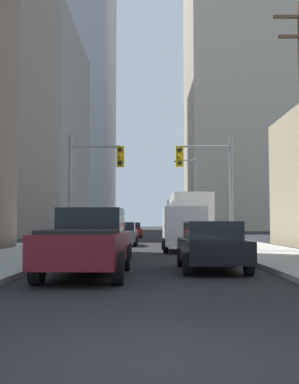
# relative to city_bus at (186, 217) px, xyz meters

# --- Properties ---
(ground_plane) EXTENTS (400.00, 400.00, 0.00)m
(ground_plane) POSITION_rel_city_bus_xyz_m (-2.70, -30.07, -1.93)
(ground_plane) COLOR black
(sidewalk_left) EXTENTS (4.00, 160.00, 0.15)m
(sidewalk_left) POSITION_rel_city_bus_xyz_m (-8.22, 19.93, -1.85)
(sidewalk_left) COLOR #9E9E99
(sidewalk_left) RESTS_ON ground
(sidewalk_right) EXTENTS (4.00, 160.00, 0.15)m
(sidewalk_right) POSITION_rel_city_bus_xyz_m (2.83, 19.93, -1.85)
(sidewalk_right) COLOR #9E9E99
(sidewalk_right) RESTS_ON ground
(city_bus) EXTENTS (2.67, 11.50, 3.40)m
(city_bus) POSITION_rel_city_bus_xyz_m (0.00, 0.00, 0.00)
(city_bus) COLOR silver
(city_bus) RESTS_ON ground
(pickup_truck_maroon) EXTENTS (2.20, 5.44, 1.90)m
(pickup_truck_maroon) POSITION_rel_city_bus_xyz_m (-4.46, -21.91, -1.00)
(pickup_truck_maroon) COLOR maroon
(pickup_truck_maroon) RESTS_ON ground
(cargo_van_white) EXTENTS (2.16, 5.22, 2.26)m
(cargo_van_white) POSITION_rel_city_bus_xyz_m (-1.01, -10.21, -0.64)
(cargo_van_white) COLOR white
(cargo_van_white) RESTS_ON ground
(sedan_black) EXTENTS (1.95, 4.23, 1.52)m
(sedan_black) POSITION_rel_city_bus_xyz_m (-0.84, -20.44, -1.16)
(sedan_black) COLOR black
(sedan_black) RESTS_ON ground
(sedan_navy) EXTENTS (1.95, 4.26, 1.52)m
(sedan_navy) POSITION_rel_city_bus_xyz_m (-4.49, -16.33, -1.16)
(sedan_navy) COLOR #141E4C
(sedan_navy) RESTS_ON ground
(sedan_grey) EXTENTS (1.95, 4.21, 1.52)m
(sedan_grey) POSITION_rel_city_bus_xyz_m (-4.51, -4.10, -1.16)
(sedan_grey) COLOR slate
(sedan_grey) RESTS_ON ground
(sedan_red) EXTENTS (1.95, 4.26, 1.52)m
(sedan_red) POSITION_rel_city_bus_xyz_m (-4.47, 12.28, -1.16)
(sedan_red) COLOR maroon
(sedan_red) RESTS_ON ground
(sedan_beige) EXTENTS (1.95, 4.21, 1.52)m
(sedan_beige) POSITION_rel_city_bus_xyz_m (-4.61, 19.67, -1.16)
(sedan_beige) COLOR #C6B793
(sedan_beige) RESTS_ON ground
(traffic_signal_near_left) EXTENTS (2.85, 0.44, 6.00)m
(traffic_signal_near_left) POSITION_rel_city_bus_xyz_m (-5.65, -10.77, 2.07)
(traffic_signal_near_left) COLOR gray
(traffic_signal_near_left) RESTS_ON ground
(traffic_signal_near_right) EXTENTS (2.92, 0.44, 6.00)m
(traffic_signal_near_right) POSITION_rel_city_bus_xyz_m (0.22, -10.77, 2.07)
(traffic_signal_near_right) COLOR gray
(traffic_signal_near_right) RESTS_ON ground
(street_lamp_right) EXTENTS (2.12, 0.32, 7.50)m
(street_lamp_right) POSITION_rel_city_bus_xyz_m (1.21, 9.09, 2.58)
(street_lamp_right) COLOR gray
(street_lamp_right) RESTS_ON ground
(building_left_mid_office) EXTENTS (16.17, 21.63, 23.86)m
(building_left_mid_office) POSITION_rel_city_bus_xyz_m (-19.26, 20.49, 10.00)
(building_left_mid_office) COLOR gray
(building_left_mid_office) RESTS_ON ground
(building_left_far_tower) EXTENTS (25.21, 28.80, 54.50)m
(building_left_far_tower) POSITION_rel_city_bus_xyz_m (-23.13, 60.25, 25.32)
(building_left_far_tower) COLOR #93939E
(building_left_far_tower) RESTS_ON ground
(building_right_far_highrise) EXTENTS (20.07, 24.89, 65.81)m
(building_right_far_highrise) POSITION_rel_city_bus_xyz_m (15.23, 62.02, 30.98)
(building_right_far_highrise) COLOR #B7A893
(building_right_far_highrise) RESTS_ON ground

